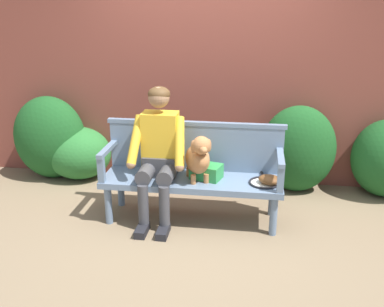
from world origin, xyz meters
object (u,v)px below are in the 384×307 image
at_px(dog_on_bench, 198,157).
at_px(tennis_racket, 264,181).
at_px(sports_bag, 206,171).
at_px(baseball_glove, 270,180).
at_px(person_seated, 159,150).
at_px(garden_bench, 192,183).

xyz_separation_m(dog_on_bench, tennis_racket, (0.62, 0.05, -0.23)).
bearing_deg(sports_bag, dog_on_bench, -132.27).
bearing_deg(baseball_glove, person_seated, -159.58).
xyz_separation_m(tennis_racket, sports_bag, (-0.55, 0.02, 0.06)).
relative_size(dog_on_bench, sports_bag, 1.70).
distance_m(person_seated, dog_on_bench, 0.39).
bearing_deg(garden_bench, person_seated, -177.17).
distance_m(dog_on_bench, tennis_racket, 0.66).
xyz_separation_m(garden_bench, sports_bag, (0.14, 0.01, 0.13)).
relative_size(garden_bench, baseball_glove, 7.87).
bearing_deg(sports_bag, baseball_glove, -5.83).
height_order(dog_on_bench, tennis_racket, dog_on_bench).
xyz_separation_m(garden_bench, tennis_racket, (0.69, -0.01, 0.07)).
height_order(tennis_racket, sports_bag, sports_bag).
height_order(dog_on_bench, sports_bag, dog_on_bench).
bearing_deg(dog_on_bench, person_seated, 173.10).
distance_m(tennis_racket, sports_bag, 0.55).
relative_size(tennis_racket, baseball_glove, 2.60).
distance_m(baseball_glove, sports_bag, 0.61).
bearing_deg(person_seated, garden_bench, 2.83).
height_order(person_seated, dog_on_bench, person_seated).
xyz_separation_m(person_seated, dog_on_bench, (0.39, -0.05, -0.04)).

